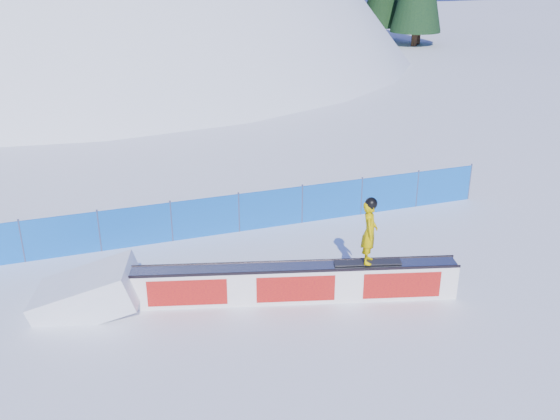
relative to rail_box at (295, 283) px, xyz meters
name	(u,v)px	position (x,y,z in m)	size (l,w,h in m)	color
ground	(164,330)	(-3.19, -0.27, -0.46)	(160.00, 160.00, 0.00)	white
snow_hill	(103,253)	(-3.19, 41.73, -18.46)	(64.00, 64.00, 64.00)	white
safety_fence	(136,227)	(-3.19, 4.23, 0.14)	(22.05, 0.05, 1.30)	blue
rail_box	(295,283)	(0.00, 0.00, 0.00)	(7.66, 2.56, 0.93)	white
snow_ramp	(89,307)	(-4.70, 1.27, -0.46)	(2.32, 1.55, 0.87)	white
snowboarder	(369,232)	(1.67, -0.45, 1.29)	(1.61, 0.69, 1.67)	black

